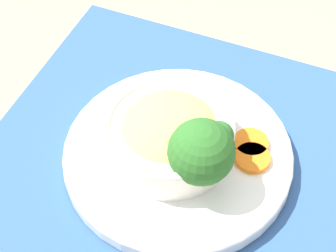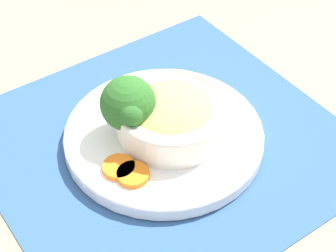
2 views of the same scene
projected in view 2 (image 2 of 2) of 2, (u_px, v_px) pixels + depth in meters
The scene contains 7 objects.
ground_plane at pixel (164, 143), 0.79m from camera, with size 4.00×4.00×0.00m, color tan.
placemat at pixel (164, 142), 0.79m from camera, with size 0.49×0.51×0.00m.
plate at pixel (164, 135), 0.78m from camera, with size 0.28×0.28×0.02m.
bowl at pixel (170, 113), 0.76m from camera, with size 0.15×0.15×0.06m.
broccoli_floret at pixel (128, 104), 0.74m from camera, with size 0.08×0.08×0.09m.
carrot_slice_near at pixel (119, 167), 0.72m from camera, with size 0.04×0.04×0.01m.
carrot_slice_middle at pixel (133, 174), 0.71m from camera, with size 0.04×0.04×0.01m.
Camera 2 is at (-0.48, 0.28, 0.56)m, focal length 60.00 mm.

